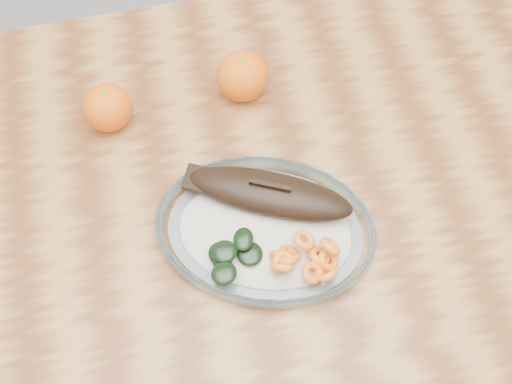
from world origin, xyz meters
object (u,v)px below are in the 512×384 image
Objects in this scene: orange_left at (108,107)px; orange_right at (242,76)px; dining_table at (235,223)px; plated_meal at (265,228)px.

orange_right reaches higher than orange_left.
plated_meal reaches higher than dining_table.
dining_table is at bearing -106.30° from orange_right.
plated_meal is at bearing -64.69° from dining_table.
orange_right reaches higher than plated_meal.
orange_right is at bearing 73.70° from dining_table.
orange_left is 0.21m from orange_right.
dining_table is 0.14m from plated_meal.
dining_table is 14.65× the size of orange_right.
plated_meal is 8.86× the size of orange_right.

